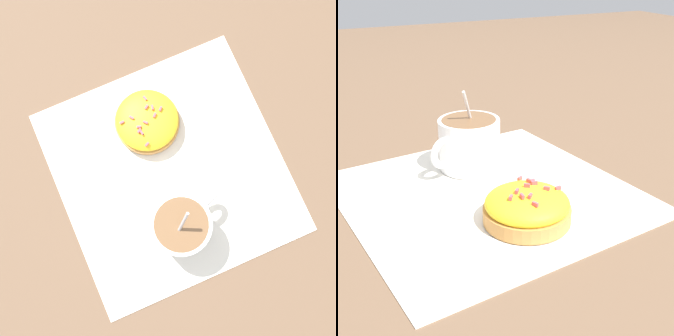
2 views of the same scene
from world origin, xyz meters
TOP-DOWN VIEW (x-y plane):
  - ground_plane at (0.00, 0.00)m, footprint 3.00×3.00m
  - paper_napkin at (0.00, 0.00)m, footprint 0.37×0.37m
  - coffee_cup at (-0.08, 0.01)m, footprint 0.08×0.11m
  - frosted_pastry at (0.08, 0.01)m, footprint 0.10×0.10m

SIDE VIEW (x-z plane):
  - ground_plane at x=0.00m, z-range 0.00..0.00m
  - paper_napkin at x=0.00m, z-range 0.00..0.00m
  - frosted_pastry at x=0.08m, z-range 0.00..0.04m
  - coffee_cup at x=-0.08m, z-range -0.02..0.10m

